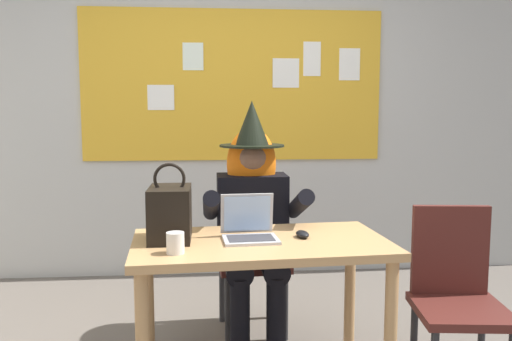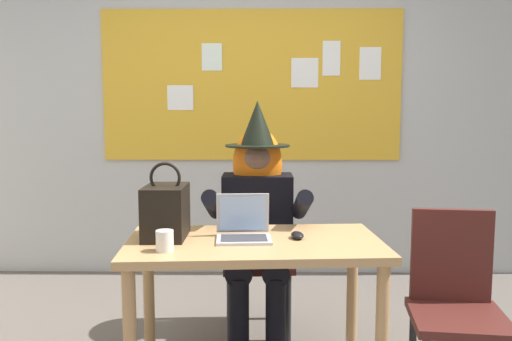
# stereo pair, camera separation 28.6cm
# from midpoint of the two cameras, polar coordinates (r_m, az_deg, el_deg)

# --- Properties ---
(wall_back_bulletin) EXTENTS (5.31, 2.02, 2.71)m
(wall_back_bulletin) POSITION_cam_midpoint_polar(r_m,az_deg,el_deg) (4.36, -4.35, 6.69)
(wall_back_bulletin) COLOR #B2B2AD
(wall_back_bulletin) RESTS_ON ground
(desk_main) EXTENTS (1.28, 0.77, 0.73)m
(desk_main) POSITION_cam_midpoint_polar(r_m,az_deg,el_deg) (2.64, -2.64, -9.63)
(desk_main) COLOR tan
(desk_main) RESTS_ON ground
(chair_at_desk) EXTENTS (0.45, 0.45, 0.90)m
(chair_at_desk) POSITION_cam_midpoint_polar(r_m,az_deg,el_deg) (3.35, -3.10, -8.26)
(chair_at_desk) COLOR #4C1E19
(chair_at_desk) RESTS_ON ground
(person_costumed) EXTENTS (0.59, 0.66, 1.41)m
(person_costumed) POSITION_cam_midpoint_polar(r_m,az_deg,el_deg) (3.17, -2.93, -3.90)
(person_costumed) COLOR black
(person_costumed) RESTS_ON ground
(laptop) EXTENTS (0.28, 0.25, 0.22)m
(laptop) POSITION_cam_midpoint_polar(r_m,az_deg,el_deg) (2.63, -3.91, -6.32)
(laptop) COLOR #B7B7BC
(laptop) RESTS_ON desk_main
(computer_mouse) EXTENTS (0.08, 0.11, 0.03)m
(computer_mouse) POSITION_cam_midpoint_polar(r_m,az_deg,el_deg) (2.66, 1.91, -6.87)
(computer_mouse) COLOR black
(computer_mouse) RESTS_ON desk_main
(handbag) EXTENTS (0.20, 0.30, 0.38)m
(handbag) POSITION_cam_midpoint_polar(r_m,az_deg,el_deg) (2.65, -12.28, -4.46)
(handbag) COLOR black
(handbag) RESTS_ON desk_main
(coffee_mug) EXTENTS (0.08, 0.08, 0.09)m
(coffee_mug) POSITION_cam_midpoint_polar(r_m,az_deg,el_deg) (2.42, -12.05, -7.64)
(coffee_mug) COLOR silver
(coffee_mug) RESTS_ON desk_main
(chair_extra_corner) EXTENTS (0.47, 0.47, 0.88)m
(chair_extra_corner) POSITION_cam_midpoint_polar(r_m,az_deg,el_deg) (2.77, 17.85, -12.08)
(chair_extra_corner) COLOR #4C1E19
(chair_extra_corner) RESTS_ON ground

